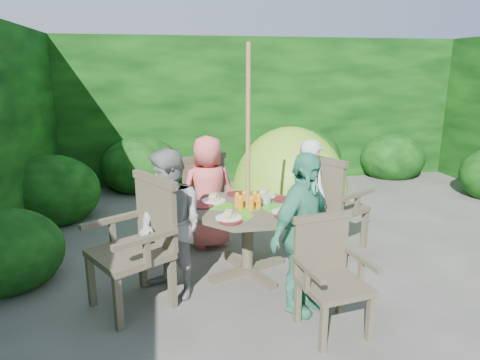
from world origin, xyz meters
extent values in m
plane|color=#4D4A45|center=(0.00, 0.00, 0.00)|extent=(60.00, 60.00, 0.00)
cube|color=black|center=(0.00, 4.00, 1.25)|extent=(9.00, 1.00, 2.50)
cylinder|color=#413A2A|center=(-1.07, 0.00, 0.32)|extent=(0.11, 0.11, 0.64)
cube|color=#413A2A|center=(-1.07, 0.00, 0.03)|extent=(0.83, 0.41, 0.06)
cube|color=#413A2A|center=(-1.07, 0.00, 0.03)|extent=(0.41, 0.83, 0.06)
cylinder|color=#413A2A|center=(-1.07, 0.00, 0.66)|extent=(1.53, 1.53, 0.04)
cylinder|color=#49B51F|center=(-1.20, -0.24, 0.68)|extent=(0.27, 0.27, 0.00)
cylinder|color=#49B51F|center=(-0.81, -0.08, 0.68)|extent=(0.27, 0.27, 0.00)
cylinder|color=#49B51F|center=(-1.32, 0.08, 0.68)|extent=(0.27, 0.27, 0.00)
cylinder|color=#49B51F|center=(-0.94, 0.24, 0.68)|extent=(0.27, 0.27, 0.00)
cylinder|color=#49B51F|center=(-1.07, 0.00, 0.68)|extent=(0.27, 0.27, 0.00)
cylinder|color=white|center=(-0.83, 0.30, 0.69)|extent=(0.24, 0.24, 0.01)
cylinder|color=white|center=(-1.37, 0.23, 0.69)|extent=(0.24, 0.24, 0.01)
cylinder|color=white|center=(-1.30, -0.30, 0.69)|extent=(0.24, 0.24, 0.01)
cylinder|color=white|center=(-0.77, -0.24, 0.69)|extent=(0.24, 0.24, 0.01)
cylinder|color=red|center=(-0.66, 0.16, 0.69)|extent=(0.21, 0.21, 0.01)
cylinder|color=red|center=(-1.10, 0.43, 0.69)|extent=(0.21, 0.21, 0.01)
cylinder|color=red|center=(-1.49, 0.11, 0.69)|extent=(0.21, 0.21, 0.01)
cylinder|color=red|center=(-1.30, -0.37, 0.69)|extent=(0.21, 0.21, 0.01)
cylinder|color=red|center=(-0.79, -0.34, 0.69)|extent=(0.21, 0.21, 0.01)
cylinder|color=green|center=(-0.89, 0.12, 0.72)|extent=(0.17, 0.17, 0.06)
cylinder|color=olive|center=(-1.07, 0.00, 1.10)|extent=(0.06, 0.06, 2.20)
cube|color=#413A2A|center=(0.03, 0.44, 0.47)|extent=(0.75, 0.76, 0.05)
cube|color=#413A2A|center=(0.35, 0.35, 0.23)|extent=(0.07, 0.07, 0.46)
cube|color=#413A2A|center=(0.12, 0.77, 0.23)|extent=(0.07, 0.07, 0.46)
cube|color=#413A2A|center=(-0.06, 0.11, 0.23)|extent=(0.07, 0.07, 0.46)
cube|color=#413A2A|center=(-0.30, 0.53, 0.23)|extent=(0.07, 0.07, 0.46)
cube|color=#413A2A|center=(-0.20, 0.31, 0.76)|extent=(0.32, 0.52, 0.54)
cube|color=#413A2A|center=(0.17, 0.19, 0.69)|extent=(0.50, 0.31, 0.04)
cube|color=#413A2A|center=(-0.11, 0.69, 0.69)|extent=(0.50, 0.31, 0.04)
cube|color=#413A2A|center=(-2.16, -0.44, 0.48)|extent=(0.78, 0.79, 0.06)
cube|color=#413A2A|center=(-2.50, -0.36, 0.24)|extent=(0.08, 0.08, 0.47)
cube|color=#413A2A|center=(-2.24, -0.78, 0.24)|extent=(0.08, 0.08, 0.47)
cube|color=#413A2A|center=(-2.08, -0.10, 0.24)|extent=(0.08, 0.08, 0.47)
cube|color=#413A2A|center=(-1.82, -0.52, 0.24)|extent=(0.08, 0.08, 0.47)
cube|color=#413A2A|center=(-1.93, -0.30, 0.78)|extent=(0.34, 0.52, 0.56)
cube|color=#413A2A|center=(-2.31, -0.19, 0.71)|extent=(0.51, 0.34, 0.04)
cube|color=#413A2A|center=(-2.01, -0.69, 0.71)|extent=(0.51, 0.34, 0.04)
cube|color=#413A2A|center=(-1.51, 1.09, 0.45)|extent=(0.72, 0.71, 0.05)
cube|color=#413A2A|center=(-1.40, 1.40, 0.22)|extent=(0.07, 0.07, 0.44)
cube|color=#413A2A|center=(-1.81, 1.20, 0.22)|extent=(0.07, 0.07, 0.44)
cube|color=#413A2A|center=(-1.20, 0.99, 0.22)|extent=(0.07, 0.07, 0.44)
cube|color=#413A2A|center=(-1.61, 0.79, 0.22)|extent=(0.07, 0.07, 0.44)
cube|color=#413A2A|center=(-1.40, 0.87, 0.73)|extent=(0.50, 0.28, 0.52)
cube|color=#413A2A|center=(-1.26, 1.22, 0.66)|extent=(0.28, 0.49, 0.04)
cube|color=#413A2A|center=(-1.75, 0.97, 0.66)|extent=(0.28, 0.49, 0.04)
cube|color=#413A2A|center=(-0.63, -1.10, 0.39)|extent=(0.53, 0.52, 0.04)
cube|color=#413A2A|center=(-0.79, -1.32, 0.19)|extent=(0.05, 0.05, 0.38)
cube|color=#413A2A|center=(-0.40, -1.26, 0.19)|extent=(0.05, 0.05, 0.38)
cube|color=#413A2A|center=(-0.85, -0.93, 0.19)|extent=(0.05, 0.05, 0.38)
cube|color=#413A2A|center=(-0.46, -0.87, 0.19)|extent=(0.05, 0.05, 0.38)
cube|color=#413A2A|center=(-0.66, -0.88, 0.63)|extent=(0.47, 0.11, 0.45)
cube|color=#413A2A|center=(-0.86, -1.13, 0.57)|extent=(0.11, 0.45, 0.04)
cube|color=#413A2A|center=(-0.40, -1.06, 0.57)|extent=(0.11, 0.45, 0.04)
imported|color=silver|center=(-0.33, 0.30, 0.64)|extent=(0.42, 0.53, 1.27)
imported|color=gray|center=(-1.81, -0.30, 0.66)|extent=(0.80, 0.82, 1.32)
imported|color=#EC6361|center=(-1.37, 0.74, 0.64)|extent=(0.68, 0.51, 1.27)
imported|color=#48A884|center=(-0.77, -0.74, 0.67)|extent=(0.83, 0.75, 1.35)
ellipsoid|color=#7DB723|center=(0.11, 2.40, 0.00)|extent=(2.19, 2.19, 2.23)
ellipsoid|color=black|center=(0.25, 1.79, 0.00)|extent=(0.69, 0.46, 0.77)
cylinder|color=#F9FF1A|center=(0.11, 2.40, 0.01)|extent=(1.95, 1.95, 0.03)
camera|label=1|loc=(-1.87, -3.83, 1.98)|focal=32.00mm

